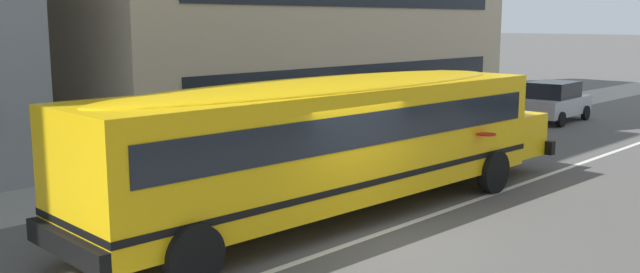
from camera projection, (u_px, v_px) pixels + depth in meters
ground_plane at (369, 237)px, 13.10m from camera, size 400.00×400.00×0.00m
sidewalk_far at (161, 179)px, 17.93m from camera, size 120.00×3.00×0.01m
lane_centreline at (369, 237)px, 13.10m from camera, size 110.00×0.16×0.01m
school_bus at (339, 134)px, 14.38m from camera, size 13.21×3.37×2.94m
parked_car_silver_by_entrance at (553, 101)px, 28.01m from camera, size 3.98×2.05×1.64m
parked_car_red_end_of_row at (472, 114)px, 24.01m from camera, size 3.91×1.90×1.64m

